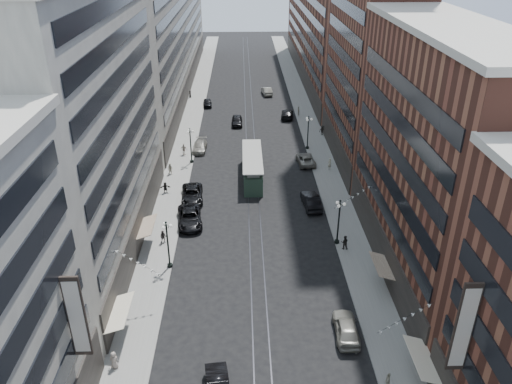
{
  "coord_description": "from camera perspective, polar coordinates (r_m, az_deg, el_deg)",
  "views": [
    {
      "loc": [
        -1.37,
        -15.31,
        31.4
      ],
      "look_at": [
        0.11,
        35.44,
        5.0
      ],
      "focal_mm": 35.0,
      "sensor_mm": 36.0,
      "label": 1
    }
  ],
  "objects": [
    {
      "name": "car_10",
      "position": [
        64.35,
        6.32,
        -1.01
      ],
      "size": [
        2.28,
        5.51,
        1.77
      ],
      "primitive_type": "imported",
      "rotation": [
        0.0,
        0.0,
        3.22
      ],
      "color": "black",
      "rests_on": "ground"
    },
    {
      "name": "building_east_tower",
      "position": [
        74.37,
        13.37,
        18.75
      ],
      "size": [
        8.0,
        26.0,
        42.0
      ],
      "primitive_type": "cube",
      "color": "brown",
      "rests_on": "ground"
    },
    {
      "name": "building_east_mid",
      "position": [
        50.89,
        19.67,
        3.39
      ],
      "size": [
        8.0,
        30.0,
        24.0
      ],
      "primitive_type": "cube",
      "color": "brown",
      "rests_on": "ground"
    },
    {
      "name": "building_west_mid",
      "position": [
        53.67,
        -18.65,
        7.09
      ],
      "size": [
        8.0,
        36.0,
        28.0
      ],
      "primitive_type": "cube",
      "color": "#ADA899",
      "rests_on": "ground"
    },
    {
      "name": "sidewalk_east",
      "position": [
        91.72,
        6.23,
        7.34
      ],
      "size": [
        4.0,
        180.0,
        0.15
      ],
      "primitive_type": "cube",
      "color": "gray",
      "rests_on": "ground"
    },
    {
      "name": "car_8",
      "position": [
        81.51,
        -6.44,
        5.21
      ],
      "size": [
        2.3,
        5.25,
        1.5
      ],
      "primitive_type": "imported",
      "rotation": [
        0.0,
        0.0,
        -0.04
      ],
      "color": "gray",
      "rests_on": "ground"
    },
    {
      "name": "pedestrian_5",
      "position": [
        68.4,
        -10.33,
        0.52
      ],
      "size": [
        1.45,
        0.6,
        1.51
      ],
      "primitive_type": "imported",
      "rotation": [
        0.0,
        0.0,
        0.14
      ],
      "color": "black",
      "rests_on": "sidewalk_west"
    },
    {
      "name": "pedestrian_extra_2",
      "position": [
        109.33,
        -7.53,
        11.04
      ],
      "size": [
        0.53,
        0.8,
        1.51
      ],
      "primitive_type": "imported",
      "rotation": [
        0.0,
        0.0,
        4.53
      ],
      "color": "black",
      "rests_on": "sidewalk_west"
    },
    {
      "name": "rail_west",
      "position": [
        90.9,
        -1.15,
        7.27
      ],
      "size": [
        0.12,
        180.0,
        0.02
      ],
      "primitive_type": "cube",
      "color": "#2D2D33",
      "rests_on": "ground"
    },
    {
      "name": "pedestrian_extra_0",
      "position": [
        73.52,
        -9.78,
        2.61
      ],
      "size": [
        0.92,
        0.75,
        1.66
      ],
      "primitive_type": "imported",
      "rotation": [
        0.0,
        0.0,
        5.83
      ],
      "color": "#A39D87",
      "rests_on": "sidewalk_west"
    },
    {
      "name": "car_7",
      "position": [
        66.27,
        -7.3,
        -0.25
      ],
      "size": [
        3.18,
        6.11,
        1.64
      ],
      "primitive_type": "imported",
      "rotation": [
        0.0,
        0.0,
        0.08
      ],
      "color": "black",
      "rests_on": "ground"
    },
    {
      "name": "building_east_far",
      "position": [
        123.24,
        7.29,
        18.21
      ],
      "size": [
        8.0,
        72.0,
        24.0
      ],
      "primitive_type": "cube",
      "color": "brown",
      "rests_on": "ground"
    },
    {
      "name": "pedestrian_extra_1",
      "position": [
        97.68,
        4.88,
        9.22
      ],
      "size": [
        0.54,
        1.0,
        1.63
      ],
      "primitive_type": "imported",
      "rotation": [
        0.0,
        0.0,
        4.6
      ],
      "color": "#B7B198",
      "rests_on": "sidewalk_east"
    },
    {
      "name": "pedestrian_4",
      "position": [
        42.0,
        14.83,
        -20.19
      ],
      "size": [
        0.72,
        1.04,
        1.62
      ],
      "primitive_type": "imported",
      "rotation": [
        0.0,
        0.0,
        1.24
      ],
      "color": "#ABA58D",
      "rests_on": "sidewalk_east"
    },
    {
      "name": "pedestrian_1",
      "position": [
        43.79,
        -15.91,
        -17.96
      ],
      "size": [
        0.84,
        0.56,
        1.58
      ],
      "primitive_type": "imported",
      "rotation": [
        0.0,
        0.0,
        2.95
      ],
      "color": "#9E9183",
      "rests_on": "sidewalk_west"
    },
    {
      "name": "lamppost_sw_far",
      "position": [
        52.33,
        -10.05,
        -5.75
      ],
      "size": [
        1.03,
        1.14,
        5.52
      ],
      "color": "black",
      "rests_on": "sidewalk_west"
    },
    {
      "name": "car_2",
      "position": [
        60.89,
        -7.58,
        -2.91
      ],
      "size": [
        3.57,
        6.41,
        1.7
      ],
      "primitive_type": "imported",
      "rotation": [
        0.0,
        0.0,
        0.13
      ],
      "color": "black",
      "rests_on": "ground"
    },
    {
      "name": "car_13",
      "position": [
        92.51,
        -2.18,
        8.15
      ],
      "size": [
        1.95,
        4.82,
        1.64
      ],
      "primitive_type": "imported",
      "rotation": [
        0.0,
        0.0,
        0.0
      ],
      "color": "black",
      "rests_on": "ground"
    },
    {
      "name": "car_12",
      "position": [
        96.53,
        3.58,
        8.92
      ],
      "size": [
        2.75,
        5.58,
        1.56
      ],
      "primitive_type": "imported",
      "rotation": [
        0.0,
        0.0,
        3.03
      ],
      "color": "black",
      "rests_on": "ground"
    },
    {
      "name": "rail_east",
      "position": [
        90.92,
        -0.26,
        7.28
      ],
      "size": [
        0.12,
        180.0,
        0.02
      ],
      "primitive_type": "cube",
      "color": "#2D2D33",
      "rests_on": "ground"
    },
    {
      "name": "lamppost_se_far",
      "position": [
        56.13,
        9.44,
        -3.22
      ],
      "size": [
        1.03,
        1.14,
        5.52
      ],
      "color": "black",
      "rests_on": "sidewalk_east"
    },
    {
      "name": "pedestrian_2",
      "position": [
        57.53,
        -10.56,
        -5.06
      ],
      "size": [
        0.78,
        0.48,
        1.52
      ],
      "primitive_type": "imported",
      "rotation": [
        0.0,
        0.0,
        -0.11
      ],
      "color": "black",
      "rests_on": "sidewalk_west"
    },
    {
      "name": "car_4",
      "position": [
        45.72,
        10.28,
        -15.02
      ],
      "size": [
        2.17,
        5.02,
        1.68
      ],
      "primitive_type": "imported",
      "rotation": [
        0.0,
        0.0,
        3.1
      ],
      "color": "gray",
      "rests_on": "ground"
    },
    {
      "name": "pedestrian_9",
      "position": [
        87.9,
        7.57,
        7.01
      ],
      "size": [
        1.2,
        0.67,
        1.75
      ],
      "primitive_type": "imported",
      "rotation": [
        0.0,
        0.0,
        0.18
      ],
      "color": "black",
      "rests_on": "sidewalk_east"
    },
    {
      "name": "car_9",
      "position": [
        103.53,
        -5.57,
        10.1
      ],
      "size": [
        1.98,
        4.27,
        1.42
      ],
      "primitive_type": "imported",
      "rotation": [
        0.0,
        0.0,
        0.07
      ],
      "color": "black",
      "rests_on": "ground"
    },
    {
      "name": "car_14",
      "position": [
        111.0,
        1.25,
        11.47
      ],
      "size": [
        2.39,
        5.16,
        1.64
      ],
      "primitive_type": "imported",
      "rotation": [
        0.0,
        0.0,
        3.28
      ],
      "color": "gray",
      "rests_on": "ground"
    },
    {
      "name": "lamppost_se_mid",
      "position": [
        81.14,
        5.97,
        6.91
      ],
      "size": [
        1.03,
        1.14,
        5.52
      ],
      "color": "black",
      "rests_on": "sidewalk_east"
    },
    {
      "name": "pedestrian_7",
      "position": [
        56.34,
        10.09,
        -5.69
      ],
      "size": [
        0.87,
        0.55,
        1.67
      ],
      "primitive_type": "imported",
      "rotation": [
        0.0,
        0.0,
        3.0
      ],
      "color": "black",
      "rests_on": "sidewalk_east"
    },
    {
      "name": "lamppost_sw_mid",
      "position": [
        76.2,
        -7.48,
        5.42
      ],
      "size": [
        1.03,
        1.14,
        5.52
      ],
      "color": "black",
      "rests_on": "sidewalk_west"
    },
    {
      "name": "streetcar",
      "position": [
        71.45,
        -0.42,
        2.81
      ],
      "size": [
        2.76,
        12.46,
        3.45
      ],
      "color": "#273D2E",
      "rests_on": "ground"
    },
    {
      "name": "ground",
      "position": [
        81.6,
        -0.58,
        4.84
      ],
      "size": [
        220.0,
        220.0,
        0.0
      ],
      "primitive_type": "plane",
      "color": "black",
      "rests_on": "ground"
    },
    {
      "name": "building_west_far",
      "position": [
        113.9,
        -10.02,
        17.79
      ],
      "size": [
        8.0,
        90.0,
        26.0
      ],
      "primitive_type": "cube",
      "color": "#ADA899",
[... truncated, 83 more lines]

